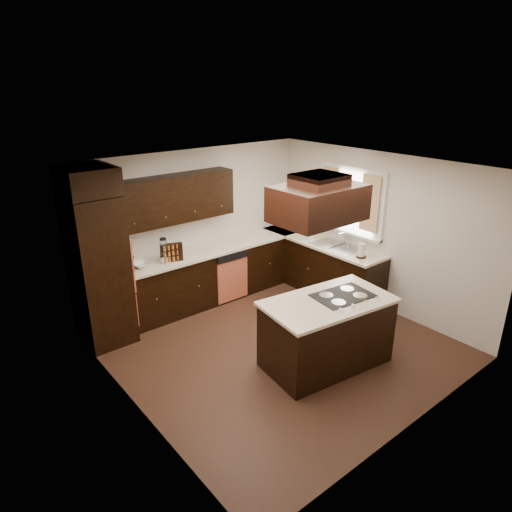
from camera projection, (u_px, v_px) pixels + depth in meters
The scene contains 30 objects.
floor at pixel (277, 346), 6.44m from camera, with size 4.20×4.20×0.02m, color #533121.
ceiling at pixel (281, 167), 5.53m from camera, with size 4.20×4.20×0.02m, color white.
wall_back at pixel (194, 226), 7.51m from camera, with size 4.20×0.02×2.50m, color beige.
wall_front at pixel (423, 327), 4.46m from camera, with size 4.20×0.02×2.50m, color beige.
wall_left at pixel (128, 312), 4.74m from camera, with size 0.02×4.20×2.50m, color beige.
wall_right at pixel (378, 232), 7.23m from camera, with size 0.02×4.20×2.50m, color beige.
oven_column at pixel (99, 271), 6.24m from camera, with size 0.65×0.75×2.12m, color black.
wall_oven_face at pixel (123, 261), 6.43m from camera, with size 0.05×0.62×0.78m, color #D56546.
base_cabinets_back at pixel (208, 276), 7.60m from camera, with size 2.93×0.60×0.88m, color black.
base_cabinets_right at pixel (320, 267), 7.99m from camera, with size 0.60×2.40×0.88m, color black.
countertop_back at pixel (207, 251), 7.42m from camera, with size 2.93×0.63×0.04m, color beige.
countertop_right at pixel (321, 242), 7.81m from camera, with size 0.63×2.40×0.04m, color beige.
upper_cabinets at pixel (174, 199), 6.92m from camera, with size 2.00×0.34×0.72m, color black.
dishwasher_front at pixel (232, 280), 7.58m from camera, with size 0.60×0.05×0.72m, color #D56546.
window_frame at pixel (351, 201), 7.46m from camera, with size 0.06×1.32×1.12m, color white.
window_pane at pixel (352, 201), 7.47m from camera, with size 0.00×1.20×1.00m, color white.
curtain_left at pixel (370, 204), 7.10m from camera, with size 0.02×0.34×0.90m, color beige.
curtain_right at pixel (330, 194), 7.71m from camera, with size 0.02×0.34×0.90m, color beige.
sink_rim at pixel (337, 246), 7.56m from camera, with size 0.52×0.84×0.01m, color silver.
island at pixel (326, 334), 5.89m from camera, with size 1.58×0.86×0.88m, color black.
island_top at pixel (328, 302), 5.72m from camera, with size 1.64×0.92×0.04m, color beige.
cooktop at pixel (343, 296), 5.83m from camera, with size 0.75×0.50×0.01m, color black.
range_hood at pixel (318, 203), 5.32m from camera, with size 1.05×0.72×0.42m, color black.
hood_duct at pixel (319, 180), 5.22m from camera, with size 0.55×0.50×0.13m, color black.
blender_base at pixel (164, 259), 6.89m from camera, with size 0.15×0.15×0.10m, color silver.
blender_pitcher at pixel (164, 248), 6.83m from camera, with size 0.13×0.13×0.26m, color silver.
spice_rack at pixel (171, 252), 6.91m from camera, with size 0.33×0.08×0.28m, color black.
mixing_bowl at pixel (142, 265), 6.73m from camera, with size 0.27×0.27×0.07m, color white.
soap_bottle at pixel (311, 235), 7.85m from camera, with size 0.08×0.08×0.17m, color white.
paper_towel at pixel (361, 251), 7.05m from camera, with size 0.10×0.10×0.23m, color white.
Camera 1 is at (-3.73, -4.11, 3.51)m, focal length 32.00 mm.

